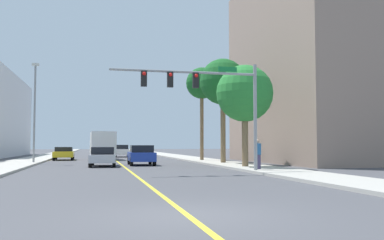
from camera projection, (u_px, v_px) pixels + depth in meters
The scene contains 16 objects.
ground at pixel (112, 158), 50.42m from camera, with size 192.00×192.00×0.00m, color #47474C.
sidewalk_left at pixel (41, 158), 48.63m from camera, with size 3.32×168.00×0.15m, color #B2ADA3.
sidewalk_right at pixel (179, 157), 52.23m from camera, with size 3.32×168.00×0.15m, color #B2ADA3.
lane_marking_center at pixel (112, 158), 50.42m from camera, with size 0.16×144.00×0.01m, color yellow.
building_right_near at pixel (343, 67), 39.26m from camera, with size 16.01×18.67×17.44m, color gray.
traffic_signal_mast at pixel (208, 92), 23.54m from camera, with size 8.29×0.36×6.01m.
street_lamp at pixel (35, 107), 34.77m from camera, with size 0.56×0.28×8.14m.
palm_near at pixel (245, 94), 28.25m from camera, with size 3.79×3.79×6.74m.
palm_mid at pixel (223, 83), 34.27m from camera, with size 3.72×3.72×8.37m.
palm_far at pixel (202, 84), 40.11m from camera, with size 2.97×2.97×8.73m.
car_yellow at pixel (64, 153), 43.23m from camera, with size 2.01×4.44×1.33m.
car_silver at pixel (103, 156), 30.87m from camera, with size 2.00×4.56×1.40m.
car_white at pixel (122, 151), 54.01m from camera, with size 1.92×4.47×1.54m.
car_blue at pixel (141, 155), 32.60m from camera, with size 1.94×3.86×1.53m.
delivery_truck at pixel (102, 145), 44.52m from camera, with size 2.64×7.53×2.88m.
pedestrian at pixel (258, 154), 24.89m from camera, with size 0.38×0.38×1.73m.
Camera 1 is at (-2.05, -9.44, 1.59)m, focal length 39.69 mm.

